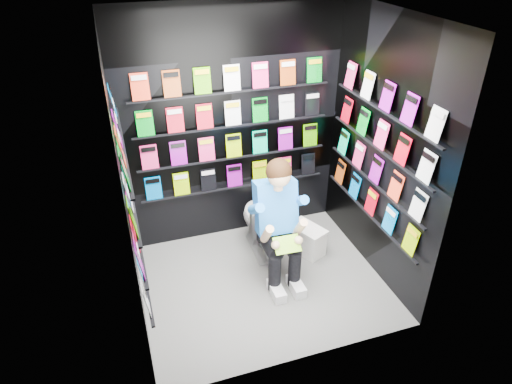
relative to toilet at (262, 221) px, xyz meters
name	(u,v)px	position (x,y,z in m)	size (l,w,h in m)	color
floor	(262,282)	(-0.18, -0.54, -0.37)	(2.40, 2.40, 0.00)	#626260
ceiling	(265,16)	(-0.18, -0.54, 2.23)	(2.40, 2.40, 0.00)	white
wall_back	(233,129)	(-0.18, 0.46, 0.93)	(2.40, 0.04, 2.60)	black
wall_front	(309,235)	(-0.18, -1.54, 0.93)	(2.40, 0.04, 2.60)	black
wall_left	(124,193)	(-1.38, -0.54, 0.93)	(0.04, 2.00, 2.60)	black
wall_right	(382,153)	(1.02, -0.54, 0.93)	(0.04, 2.00, 2.60)	black
comics_back	(233,130)	(-0.18, 0.43, 0.94)	(2.10, 0.06, 1.37)	#EE2A73
comics_left	(128,192)	(-1.35, -0.54, 0.94)	(0.06, 1.70, 1.37)	#EE2A73
comics_right	(379,153)	(0.99, -0.54, 0.94)	(0.06, 1.70, 1.37)	#EE2A73
toilet	(262,221)	(0.00, 0.00, 0.00)	(0.42, 0.75, 0.73)	white
longbox	(307,240)	(0.46, -0.21, -0.22)	(0.22, 0.39, 0.29)	silver
longbox_lid	(308,228)	(0.46, -0.21, -0.06)	(0.24, 0.41, 0.03)	silver
reader	(275,207)	(0.00, -0.38, 0.42)	(0.55, 0.80, 1.48)	blue
held_comic	(287,244)	(0.00, -0.73, 0.21)	(0.26, 0.01, 0.18)	green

